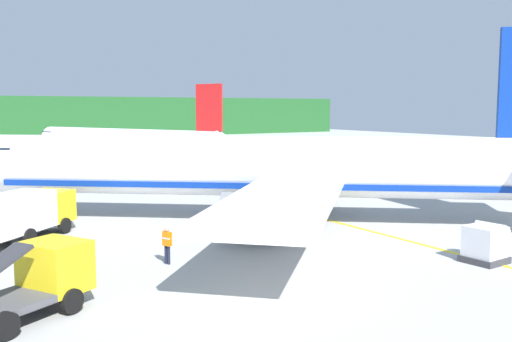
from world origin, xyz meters
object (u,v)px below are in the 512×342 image
object	(u,v)px
airliner_mid_apron	(128,142)
service_truck_fuel	(22,213)
service_truck_catering	(33,282)
crew_loader_left	(34,200)
airliner_foreground	(269,168)
crew_marshaller	(167,242)
cargo_container_near	(485,244)

from	to	relation	value
airliner_mid_apron	service_truck_fuel	world-z (taller)	airliner_mid_apron
service_truck_fuel	service_truck_catering	bearing A→B (deg)	-98.28
crew_loader_left	airliner_foreground	bearing A→B (deg)	-39.80
service_truck_fuel	crew_marshaller	bearing A→B (deg)	-60.85
cargo_container_near	crew_marshaller	xyz separation A→B (m)	(-12.70, 7.52, 0.17)
airliner_mid_apron	crew_marshaller	bearing A→B (deg)	-107.32
crew_marshaller	crew_loader_left	size ratio (longest dim) A/B	1.08
airliner_mid_apron	cargo_container_near	distance (m)	54.80
cargo_container_near	airliner_mid_apron	bearing A→B (deg)	87.89
airliner_foreground	crew_loader_left	size ratio (longest dim) A/B	21.47
airliner_foreground	service_truck_catering	size ratio (longest dim) A/B	5.50
airliner_mid_apron	service_truck_fuel	bearing A→B (deg)	-116.78
airliner_foreground	cargo_container_near	bearing A→B (deg)	-77.07
airliner_mid_apron	airliner_foreground	bearing A→B (deg)	-97.13
service_truck_fuel	cargo_container_near	size ratio (longest dim) A/B	3.50
crew_marshaller	service_truck_fuel	bearing A→B (deg)	119.15
cargo_container_near	crew_marshaller	distance (m)	14.77
service_truck_catering	crew_marshaller	size ratio (longest dim) A/B	3.62
cargo_container_near	crew_marshaller	world-z (taller)	cargo_container_near
airliner_mid_apron	crew_loader_left	xyz separation A→B (m)	(-17.45, -30.85, -1.86)
cargo_container_near	crew_loader_left	xyz separation A→B (m)	(-15.44, 23.88, 0.09)
service_truck_fuel	crew_marshaller	distance (m)	9.83
airliner_foreground	crew_loader_left	distance (m)	16.21
service_truck_catering	cargo_container_near	xyz separation A→B (m)	(19.26, -3.91, -0.31)
service_truck_fuel	crew_marshaller	xyz separation A→B (m)	(4.78, -8.57, -0.46)
service_truck_fuel	service_truck_catering	size ratio (longest dim) A/B	1.02
airliner_foreground	service_truck_fuel	xyz separation A→B (m)	(-14.36, 2.48, -1.89)
airliner_foreground	service_truck_fuel	size ratio (longest dim) A/B	5.39
airliner_foreground	crew_loader_left	world-z (taller)	airliner_foreground
service_truck_fuel	crew_loader_left	distance (m)	8.06
service_truck_catering	crew_loader_left	xyz separation A→B (m)	(3.82, 19.97, -0.23)
cargo_container_near	crew_loader_left	size ratio (longest dim) A/B	1.14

